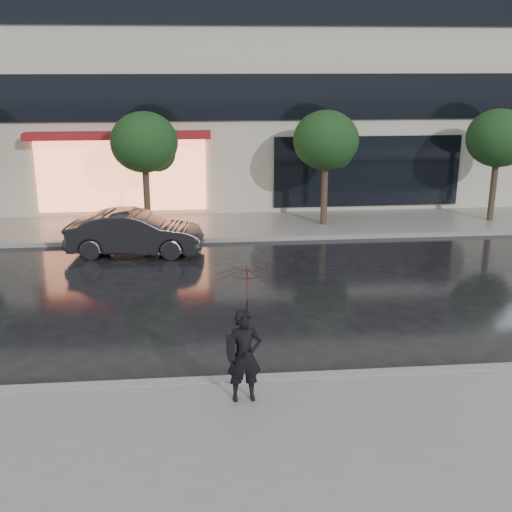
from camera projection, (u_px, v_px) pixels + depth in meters
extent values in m
plane|color=black|center=(272.00, 358.00, 12.44)|extent=(120.00, 120.00, 0.00)
cube|color=slate|center=(298.00, 453.00, 9.33)|extent=(60.00, 4.50, 0.12)
cube|color=slate|center=(236.00, 226.00, 22.18)|extent=(60.00, 3.50, 0.12)
cube|color=gray|center=(278.00, 380.00, 11.47)|extent=(60.00, 0.25, 0.14)
cube|color=gray|center=(240.00, 239.00, 20.52)|extent=(60.00, 0.25, 0.14)
cube|color=black|center=(232.00, 97.00, 22.55)|extent=(28.00, 0.12, 1.60)
cube|color=black|center=(231.00, 0.00, 21.62)|extent=(28.00, 0.12, 1.60)
cube|color=#FF8C59|center=(122.00, 175.00, 22.96)|extent=(6.00, 0.10, 2.60)
cube|color=maroon|center=(118.00, 135.00, 22.22)|extent=(6.40, 0.70, 0.25)
cube|color=black|center=(367.00, 171.00, 23.80)|extent=(7.00, 0.10, 2.60)
cylinder|color=#33261C|center=(147.00, 200.00, 21.37)|extent=(0.22, 0.22, 2.20)
ellipsoid|color=black|center=(144.00, 142.00, 20.81)|extent=(2.20, 2.20, 1.98)
sphere|color=black|center=(157.00, 153.00, 21.16)|extent=(1.20, 1.20, 1.20)
cylinder|color=#33261C|center=(324.00, 196.00, 21.92)|extent=(0.22, 0.22, 2.20)
ellipsoid|color=black|center=(326.00, 140.00, 21.36)|extent=(2.20, 2.20, 1.98)
sphere|color=black|center=(336.00, 151.00, 21.71)|extent=(1.20, 1.20, 1.20)
cylinder|color=#33261C|center=(493.00, 193.00, 22.47)|extent=(0.22, 0.22, 2.20)
ellipsoid|color=black|center=(499.00, 138.00, 21.91)|extent=(2.20, 2.20, 1.98)
sphere|color=black|center=(506.00, 149.00, 22.26)|extent=(1.20, 1.20, 1.20)
imported|color=black|center=(135.00, 233.00, 18.95)|extent=(4.10, 1.78, 1.31)
imported|color=black|center=(244.00, 356.00, 10.49)|extent=(0.60, 0.42, 1.58)
imported|color=#3F0B11|center=(247.00, 294.00, 10.18)|extent=(1.04, 1.06, 0.90)
cylinder|color=black|center=(247.00, 323.00, 10.33)|extent=(0.02, 0.02, 0.79)
cube|color=black|center=(231.00, 348.00, 10.34)|extent=(0.13, 0.30, 0.34)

